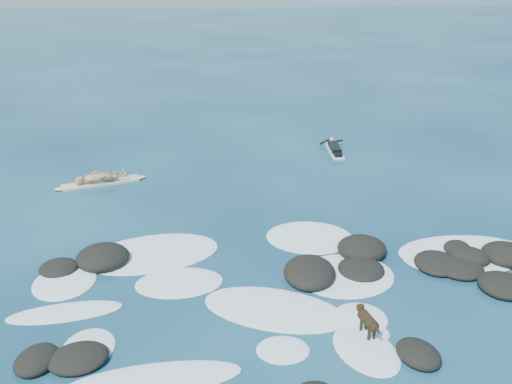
{
  "coord_description": "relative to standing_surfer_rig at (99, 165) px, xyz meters",
  "views": [
    {
      "loc": [
        -1.22,
        -13.01,
        8.12
      ],
      "look_at": [
        -0.55,
        4.0,
        0.9
      ],
      "focal_mm": 40.0,
      "sensor_mm": 36.0,
      "label": 1
    }
  ],
  "objects": [
    {
      "name": "ground",
      "position": [
        6.29,
        -7.11,
        -0.77
      ],
      "size": [
        160.0,
        160.0,
        0.0
      ],
      "primitive_type": "plane",
      "color": "#0A2642",
      "rests_on": "ground"
    },
    {
      "name": "reef_rocks",
      "position": [
        7.96,
        -7.8,
        -0.65
      ],
      "size": [
        14.13,
        7.92,
        0.63
      ],
      "color": "black",
      "rests_on": "ground"
    },
    {
      "name": "breaking_foam",
      "position": [
        6.52,
        -7.03,
        -0.76
      ],
      "size": [
        14.33,
        8.2,
        0.12
      ],
      "color": "white",
      "rests_on": "ground"
    },
    {
      "name": "standing_surfer_rig",
      "position": [
        0.0,
        0.0,
        0.0
      ],
      "size": [
        3.3,
        1.55,
        1.94
      ],
      "rotation": [
        0.0,
        0.0,
        0.36
      ],
      "color": "beige",
      "rests_on": "ground"
    },
    {
      "name": "paddling_surfer_rig",
      "position": [
        9.43,
        3.43,
        -0.62
      ],
      "size": [
        1.08,
        2.39,
        0.42
      ],
      "rotation": [
        0.0,
        0.0,
        1.59
      ],
      "color": "white",
      "rests_on": "ground"
    },
    {
      "name": "dog",
      "position": [
        8.0,
        -9.5,
        -0.33
      ],
      "size": [
        0.45,
        1.02,
        0.66
      ],
      "rotation": [
        0.0,
        0.0,
        1.87
      ],
      "color": "black",
      "rests_on": "ground"
    }
  ]
}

